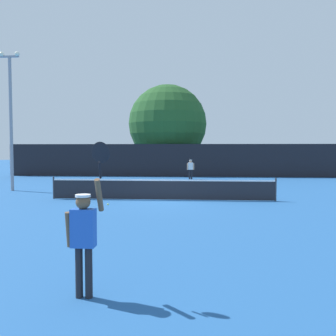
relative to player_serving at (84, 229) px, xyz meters
name	(u,v)px	position (x,y,z in m)	size (l,w,h in m)	color
ground_plane	(162,200)	(0.21, 11.26, -1.11)	(120.00, 120.00, 0.00)	#235693
tennis_net	(162,189)	(0.21, 11.26, -0.60)	(10.61, 0.08, 1.07)	#232328
perimeter_fence	(177,160)	(0.21, 25.64, 0.30)	(30.10, 0.12, 2.84)	black
player_serving	(84,229)	(0.00, 0.00, 0.00)	(0.68, 0.40, 2.53)	blue
player_receiving	(191,167)	(1.40, 22.95, -0.17)	(0.57, 0.23, 1.55)	white
tennis_ball	(108,204)	(-1.96, 9.52, -1.08)	(0.07, 0.07, 0.07)	#CCE033
light_pole	(11,112)	(-8.78, 14.41, 3.41)	(1.18, 0.28, 7.92)	gray
large_tree	(168,124)	(-0.97, 29.89, 3.75)	(7.62, 7.62, 8.68)	brown
parked_car_near	(150,164)	(-2.98, 32.25, -0.34)	(2.50, 4.43, 1.69)	navy
parked_car_mid	(196,164)	(1.81, 34.46, -0.34)	(2.26, 4.35, 1.69)	white
parked_car_far	(240,164)	(6.51, 32.76, -0.34)	(2.19, 4.32, 1.69)	white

